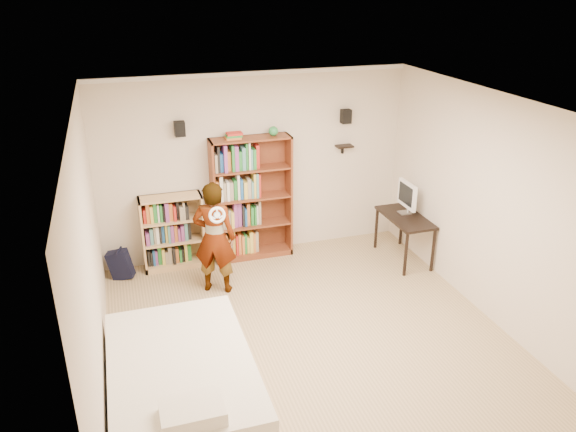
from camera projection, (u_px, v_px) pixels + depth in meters
name	position (u px, v px, depth m)	size (l,w,h in m)	color
ground	(312.00, 342.00, 6.45)	(4.50, 5.00, 0.01)	tan
room_shell	(315.00, 199.00, 5.76)	(4.52, 5.02, 2.71)	beige
crown_molding	(317.00, 112.00, 5.40)	(4.50, 5.00, 0.06)	silver
speaker_left	(180.00, 129.00, 7.48)	(0.14, 0.12, 0.20)	black
speaker_right	(346.00, 116.00, 8.14)	(0.14, 0.12, 0.20)	black
wall_shelf	(344.00, 146.00, 8.33)	(0.25, 0.16, 0.03)	black
tall_bookshelf	(252.00, 199.00, 8.11)	(1.15, 0.34, 1.82)	brown
low_bookshelf	(173.00, 232.00, 7.94)	(0.86, 0.32, 1.08)	tan
computer_desk	(404.00, 238.00, 8.22)	(0.50, 1.00, 0.68)	black
imac	(406.00, 198.00, 8.11)	(0.09, 0.47, 0.47)	white
daybed	(182.00, 376.00, 5.42)	(1.38, 2.12, 0.62)	white
person	(215.00, 238.00, 7.24)	(0.56, 0.37, 1.53)	black
wii_wheel	(217.00, 215.00, 6.82)	(0.21, 0.21, 0.04)	white
navy_bag	(120.00, 264.00, 7.74)	(0.32, 0.20, 0.43)	black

